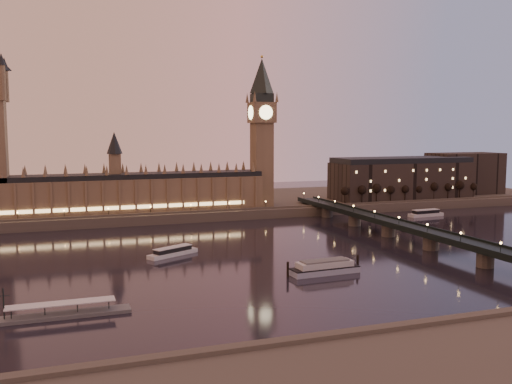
# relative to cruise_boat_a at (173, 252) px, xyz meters

# --- Properties ---
(ground) EXTENTS (700.00, 700.00, 0.00)m
(ground) POSITION_rel_cruise_boat_a_xyz_m (31.15, -10.58, -1.87)
(ground) COLOR black
(ground) RESTS_ON ground
(far_embankment) EXTENTS (560.00, 130.00, 6.00)m
(far_embankment) POSITION_rel_cruise_boat_a_xyz_m (61.15, 154.42, 1.13)
(far_embankment) COLOR #423D35
(far_embankment) RESTS_ON ground
(palace_of_westminster) EXTENTS (180.00, 26.62, 52.00)m
(palace_of_westminster) POSITION_rel_cruise_boat_a_xyz_m (-8.97, 110.41, 19.84)
(palace_of_westminster) COLOR brown
(palace_of_westminster) RESTS_ON ground
(big_ben) EXTENTS (17.68, 17.68, 104.00)m
(big_ben) POSITION_rel_cruise_boat_a_xyz_m (85.14, 110.40, 62.09)
(big_ben) COLOR brown
(big_ben) RESTS_ON ground
(westminster_bridge) EXTENTS (13.20, 260.00, 15.30)m
(westminster_bridge) POSITION_rel_cruise_boat_a_xyz_m (122.76, -10.58, 3.65)
(westminster_bridge) COLOR black
(westminster_bridge) RESTS_ON ground
(city_block) EXTENTS (155.00, 45.00, 34.00)m
(city_block) POSITION_rel_cruise_boat_a_xyz_m (226.09, 120.35, 20.37)
(city_block) COLOR black
(city_block) RESTS_ON ground
(bare_tree_0) EXTENTS (6.02, 6.02, 12.23)m
(bare_tree_0) POSITION_rel_cruise_boat_a_xyz_m (142.91, 98.42, 13.27)
(bare_tree_0) COLOR black
(bare_tree_0) RESTS_ON ground
(bare_tree_1) EXTENTS (6.02, 6.02, 12.23)m
(bare_tree_1) POSITION_rel_cruise_boat_a_xyz_m (155.73, 98.42, 13.27)
(bare_tree_1) COLOR black
(bare_tree_1) RESTS_ON ground
(bare_tree_2) EXTENTS (6.02, 6.02, 12.23)m
(bare_tree_2) POSITION_rel_cruise_boat_a_xyz_m (168.55, 98.42, 13.27)
(bare_tree_2) COLOR black
(bare_tree_2) RESTS_ON ground
(bare_tree_3) EXTENTS (6.02, 6.02, 12.23)m
(bare_tree_3) POSITION_rel_cruise_boat_a_xyz_m (181.37, 98.42, 13.27)
(bare_tree_3) COLOR black
(bare_tree_3) RESTS_ON ground
(bare_tree_4) EXTENTS (6.02, 6.02, 12.23)m
(bare_tree_4) POSITION_rel_cruise_boat_a_xyz_m (194.19, 98.42, 13.27)
(bare_tree_4) COLOR black
(bare_tree_4) RESTS_ON ground
(bare_tree_5) EXTENTS (6.02, 6.02, 12.23)m
(bare_tree_5) POSITION_rel_cruise_boat_a_xyz_m (207.01, 98.42, 13.27)
(bare_tree_5) COLOR black
(bare_tree_5) RESTS_ON ground
(bare_tree_6) EXTENTS (6.02, 6.02, 12.23)m
(bare_tree_6) POSITION_rel_cruise_boat_a_xyz_m (219.83, 98.42, 13.27)
(bare_tree_6) COLOR black
(bare_tree_6) RESTS_ON ground
(bare_tree_7) EXTENTS (6.02, 6.02, 12.23)m
(bare_tree_7) POSITION_rel_cruise_boat_a_xyz_m (232.65, 98.42, 13.27)
(bare_tree_7) COLOR black
(bare_tree_7) RESTS_ON ground
(bare_tree_8) EXTENTS (6.02, 6.02, 12.23)m
(bare_tree_8) POSITION_rel_cruise_boat_a_xyz_m (245.47, 98.42, 13.27)
(bare_tree_8) COLOR black
(bare_tree_8) RESTS_ON ground
(bare_tree_9) EXTENTS (6.02, 6.02, 12.23)m
(bare_tree_9) POSITION_rel_cruise_boat_a_xyz_m (258.29, 98.42, 13.27)
(bare_tree_9) COLOR black
(bare_tree_9) RESTS_ON ground
(cruise_boat_a) EXTENTS (26.01, 17.67, 4.24)m
(cruise_boat_a) POSITION_rel_cruise_boat_a_xyz_m (0.00, 0.00, 0.00)
(cruise_boat_a) COLOR silver
(cruise_boat_a) RESTS_ON ground
(cruise_boat_b) EXTENTS (26.28, 8.38, 4.78)m
(cruise_boat_b) POSITION_rel_cruise_boat_a_xyz_m (188.38, 63.84, 0.24)
(cruise_boat_b) COLOR silver
(cruise_boat_b) RESTS_ON ground
(moored_barge) EXTENTS (33.93, 9.76, 6.23)m
(moored_barge) POSITION_rel_cruise_boat_a_xyz_m (52.44, -54.71, 0.76)
(moored_barge) COLOR #9CAAC7
(moored_barge) RESTS_ON ground
(pontoon_pier) EXTENTS (41.10, 6.85, 10.96)m
(pontoon_pier) POSITION_rel_cruise_boat_a_xyz_m (-50.17, -76.28, -0.68)
(pontoon_pier) COLOR #595B5E
(pontoon_pier) RESTS_ON ground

